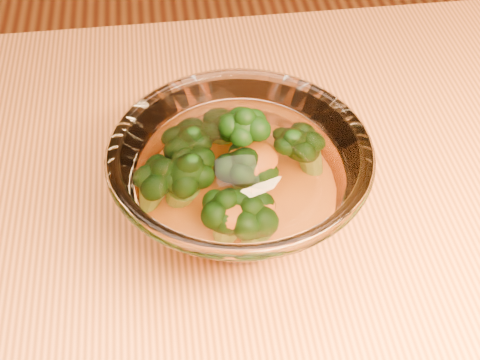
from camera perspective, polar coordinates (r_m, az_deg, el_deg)
The scene contains 3 objects.
glass_bowl at distance 0.48m, azimuth -0.00°, elevation -0.33°, with size 0.18×0.18×0.08m.
cheese_sauce at distance 0.49m, azimuth 0.00°, elevation -1.73°, with size 0.10×0.10×0.03m, color orange.
broccoli_heap at distance 0.47m, azimuth -1.05°, elevation 0.88°, with size 0.13×0.12×0.07m.
Camera 1 is at (-0.16, -0.21, 1.14)m, focal length 50.00 mm.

